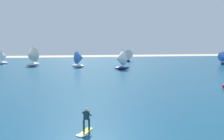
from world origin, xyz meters
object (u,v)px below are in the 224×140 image
object	(u,v)px
sailboat_center_horizon	(223,58)
sailboat_heeled_over	(128,55)
kitesurfer	(85,124)
marker_buoy	(224,86)
sailboat_leading	(31,57)
sailboat_far_left	(4,57)
sailboat_near_shore	(120,60)
sailboat_outermost	(80,59)

from	to	relation	value
sailboat_center_horizon	sailboat_heeled_over	bearing A→B (deg)	147.71
kitesurfer	sailboat_center_horizon	xyz separation A→B (m)	(38.89, 47.16, 1.06)
marker_buoy	sailboat_heeled_over	bearing A→B (deg)	92.98
sailboat_heeled_over	sailboat_leading	xyz separation A→B (m)	(-26.66, -11.51, 0.61)
sailboat_leading	sailboat_far_left	bearing A→B (deg)	135.49
sailboat_near_shore	sailboat_heeled_over	bearing A→B (deg)	73.14
kitesurfer	sailboat_heeled_over	world-z (taller)	sailboat_heeled_over
sailboat_near_shore	marker_buoy	distance (m)	26.30
kitesurfer	sailboat_center_horizon	distance (m)	61.13
sailboat_leading	sailboat_outermost	bearing A→B (deg)	-21.00
kitesurfer	sailboat_far_left	world-z (taller)	sailboat_far_left
sailboat_outermost	sailboat_near_shore	bearing A→B (deg)	-37.86
sailboat_heeled_over	sailboat_outermost	bearing A→B (deg)	-133.57
sailboat_far_left	sailboat_leading	bearing A→B (deg)	-44.51
sailboat_near_shore	sailboat_center_horizon	world-z (taller)	sailboat_near_shore
kitesurfer	sailboat_center_horizon	world-z (taller)	sailboat_center_horizon
kitesurfer	sailboat_outermost	distance (m)	45.31
sailboat_far_left	marker_buoy	distance (m)	57.23
sailboat_outermost	sailboat_far_left	bearing A→B (deg)	147.73
kitesurfer	sailboat_leading	distance (m)	50.71
kitesurfer	sailboat_heeled_over	size ratio (longest dim) A/B	0.53
sailboat_heeled_over	sailboat_leading	distance (m)	29.05
sailboat_outermost	marker_buoy	size ratio (longest dim) A/B	7.26
sailboat_near_shore	sailboat_far_left	world-z (taller)	sailboat_near_shore
sailboat_near_shore	marker_buoy	world-z (taller)	sailboat_near_shore
kitesurfer	sailboat_leading	world-z (taller)	sailboat_leading
sailboat_outermost	sailboat_heeled_over	world-z (taller)	sailboat_outermost
sailboat_far_left	kitesurfer	bearing A→B (deg)	-72.57
sailboat_near_shore	marker_buoy	bearing A→B (deg)	-69.37
sailboat_far_left	sailboat_leading	xyz separation A→B (m)	(8.11, -7.97, 0.63)
sailboat_center_horizon	sailboat_leading	size ratio (longest dim) A/B	0.71
sailboat_near_shore	sailboat_heeled_over	world-z (taller)	sailboat_near_shore
kitesurfer	sailboat_center_horizon	size ratio (longest dim) A/B	0.55
kitesurfer	sailboat_far_left	xyz separation A→B (m)	(-18.10, 57.65, 1.11)
sailboat_heeled_over	marker_buoy	world-z (taller)	sailboat_heeled_over
kitesurfer	sailboat_near_shore	xyz separation A→B (m)	(9.87, 38.77, 1.43)
sailboat_heeled_over	sailboat_center_horizon	size ratio (longest dim) A/B	1.04
kitesurfer	sailboat_leading	bearing A→B (deg)	101.37
kitesurfer	sailboat_far_left	bearing A→B (deg)	107.43
kitesurfer	sailboat_heeled_over	xyz separation A→B (m)	(16.67, 61.20, 1.13)
kitesurfer	sailboat_outermost	xyz separation A→B (m)	(1.52, 45.27, 1.30)
sailboat_heeled_over	marker_buoy	bearing A→B (deg)	-87.02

